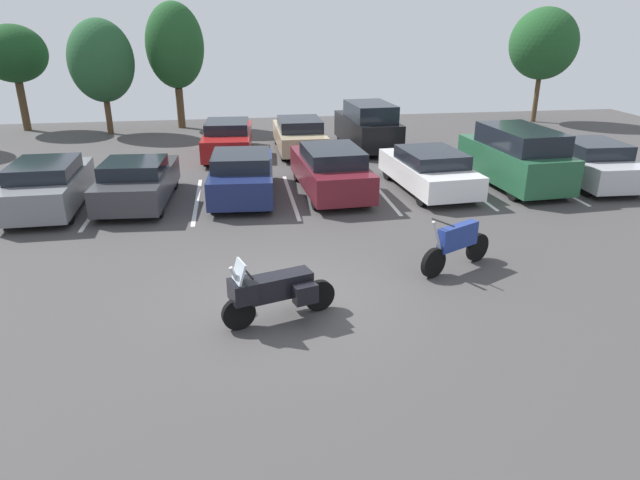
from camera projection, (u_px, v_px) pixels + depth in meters
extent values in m
cube|color=#423F3F|center=(291.00, 302.00, 11.53)|extent=(44.00, 44.00, 0.10)
cylinder|color=black|center=(239.00, 314.00, 10.33)|extent=(0.63, 0.30, 0.63)
cylinder|color=black|center=(319.00, 295.00, 11.00)|extent=(0.63, 0.30, 0.63)
cube|color=black|center=(280.00, 285.00, 10.52)|extent=(1.29, 0.77, 0.43)
cylinder|color=#B2B2B7|center=(244.00, 292.00, 10.23)|extent=(0.50, 0.22, 1.10)
cylinder|color=black|center=(247.00, 272.00, 10.12)|extent=(0.22, 0.60, 0.04)
cube|color=black|center=(243.00, 291.00, 10.21)|extent=(0.57, 0.61, 0.39)
cube|color=#B2C1CC|center=(239.00, 272.00, 10.05)|extent=(0.29, 0.47, 0.39)
cube|color=black|center=(305.00, 294.00, 10.41)|extent=(0.49, 0.36, 0.36)
cube|color=black|center=(290.00, 279.00, 11.00)|extent=(0.49, 0.36, 0.36)
cylinder|color=black|center=(433.00, 263.00, 12.38)|extent=(0.65, 0.43, 0.67)
cylinder|color=black|center=(477.00, 247.00, 13.21)|extent=(0.65, 0.43, 0.67)
cube|color=navy|center=(458.00, 236.00, 12.63)|extent=(1.09, 0.73, 0.54)
cylinder|color=#B2B2B7|center=(439.00, 244.00, 12.29)|extent=(0.49, 0.31, 1.14)
cylinder|color=black|center=(443.00, 222.00, 12.16)|extent=(0.33, 0.56, 0.04)
cube|color=silver|center=(99.00, 205.00, 17.24)|extent=(0.12, 4.77, 0.01)
cube|color=silver|center=(197.00, 200.00, 17.65)|extent=(0.12, 4.77, 0.01)
cube|color=silver|center=(291.00, 196.00, 18.06)|extent=(0.12, 4.77, 0.01)
cube|color=silver|center=(381.00, 192.00, 18.47)|extent=(0.12, 4.77, 0.01)
cube|color=silver|center=(467.00, 188.00, 18.88)|extent=(0.12, 4.77, 0.01)
cube|color=silver|center=(549.00, 185.00, 19.28)|extent=(0.12, 4.77, 0.01)
cube|color=silver|center=(628.00, 181.00, 19.69)|extent=(0.12, 4.77, 0.01)
cube|color=slate|center=(49.00, 189.00, 16.64)|extent=(1.96, 4.30, 0.85)
cube|color=black|center=(44.00, 169.00, 16.28)|extent=(1.75, 2.25, 0.41)
cylinder|color=black|center=(36.00, 187.00, 17.95)|extent=(0.24, 0.63, 0.63)
cylinder|color=black|center=(88.00, 184.00, 18.21)|extent=(0.24, 0.63, 0.63)
cylinder|color=black|center=(6.00, 216.00, 15.30)|extent=(0.24, 0.63, 0.63)
cylinder|color=black|center=(68.00, 213.00, 15.56)|extent=(0.24, 0.63, 0.63)
cube|color=#38383D|center=(138.00, 184.00, 17.25)|extent=(2.14, 4.35, 0.76)
cube|color=black|center=(134.00, 168.00, 16.73)|extent=(1.84, 1.89, 0.41)
cylinder|color=black|center=(123.00, 180.00, 18.61)|extent=(0.26, 0.67, 0.66)
cylinder|color=black|center=(173.00, 179.00, 18.74)|extent=(0.26, 0.67, 0.66)
cylinder|color=black|center=(99.00, 208.00, 15.94)|extent=(0.26, 0.67, 0.66)
cylinder|color=black|center=(158.00, 206.00, 16.08)|extent=(0.26, 0.67, 0.66)
cube|color=navy|center=(243.00, 177.00, 17.83)|extent=(2.15, 4.54, 0.82)
cube|color=black|center=(241.00, 160.00, 17.30)|extent=(1.85, 2.13, 0.43)
cylinder|color=black|center=(221.00, 174.00, 19.27)|extent=(0.26, 0.68, 0.67)
cylinder|color=black|center=(269.00, 173.00, 19.40)|extent=(0.26, 0.68, 0.67)
cylinder|color=black|center=(213.00, 201.00, 16.48)|extent=(0.26, 0.68, 0.67)
cylinder|color=black|center=(269.00, 200.00, 16.61)|extent=(0.26, 0.68, 0.67)
cube|color=maroon|center=(330.00, 173.00, 18.23)|extent=(2.10, 4.80, 0.85)
cube|color=black|center=(333.00, 155.00, 17.69)|extent=(1.82, 2.44, 0.46)
cylinder|color=black|center=(298.00, 171.00, 19.64)|extent=(0.26, 0.71, 0.70)
cylinder|color=black|center=(342.00, 168.00, 19.94)|extent=(0.26, 0.71, 0.70)
cylinder|color=black|center=(316.00, 198.00, 16.73)|extent=(0.26, 0.71, 0.70)
cylinder|color=black|center=(367.00, 195.00, 17.03)|extent=(0.26, 0.71, 0.70)
cube|color=white|center=(428.00, 173.00, 18.50)|extent=(2.23, 4.60, 0.71)
cube|color=black|center=(431.00, 157.00, 18.13)|extent=(1.90, 2.39, 0.42)
cylinder|color=black|center=(389.00, 169.00, 19.78)|extent=(0.28, 0.73, 0.72)
cylinder|color=black|center=(432.00, 167.00, 20.12)|extent=(0.28, 0.73, 0.72)
cylinder|color=black|center=(423.00, 194.00, 17.04)|extent=(0.28, 0.73, 0.72)
cylinder|color=black|center=(472.00, 191.00, 17.38)|extent=(0.28, 0.73, 0.72)
cube|color=#235638|center=(514.00, 163.00, 18.96)|extent=(2.19, 4.73, 1.12)
cube|color=black|center=(521.00, 138.00, 18.41)|extent=(1.94, 3.18, 0.65)
cylinder|color=black|center=(469.00, 166.00, 20.39)|extent=(0.26, 0.65, 0.64)
cylinder|color=black|center=(510.00, 164.00, 20.71)|extent=(0.26, 0.65, 0.64)
cylinder|color=black|center=(515.00, 190.00, 17.54)|extent=(0.26, 0.65, 0.64)
cylinder|color=black|center=(561.00, 187.00, 17.87)|extent=(0.26, 0.65, 0.64)
cube|color=#B7B7BC|center=(586.00, 164.00, 19.45)|extent=(2.04, 4.80, 0.80)
cube|color=black|center=(593.00, 148.00, 18.96)|extent=(1.80, 2.10, 0.45)
cylinder|color=black|center=(540.00, 162.00, 20.96)|extent=(0.24, 0.65, 0.64)
cylinder|color=black|center=(581.00, 161.00, 21.13)|extent=(0.24, 0.65, 0.64)
cylinder|color=black|center=(588.00, 186.00, 17.98)|extent=(0.24, 0.65, 0.64)
cylinder|color=black|center=(635.00, 184.00, 18.16)|extent=(0.24, 0.65, 0.64)
cube|color=maroon|center=(228.00, 141.00, 23.11)|extent=(2.08, 4.83, 0.82)
cube|color=black|center=(227.00, 126.00, 22.72)|extent=(1.79, 2.17, 0.41)
cylinder|color=black|center=(213.00, 140.00, 24.64)|extent=(0.25, 0.62, 0.61)
cylinder|color=black|center=(249.00, 139.00, 24.78)|extent=(0.25, 0.62, 0.61)
cylinder|color=black|center=(206.00, 157.00, 21.66)|extent=(0.25, 0.62, 0.61)
cylinder|color=black|center=(247.00, 157.00, 21.80)|extent=(0.25, 0.62, 0.61)
cube|color=tan|center=(299.00, 137.00, 23.80)|extent=(1.85, 4.59, 0.74)
cube|color=black|center=(300.00, 124.00, 23.31)|extent=(1.70, 2.14, 0.46)
cylinder|color=black|center=(277.00, 136.00, 25.21)|extent=(0.22, 0.69, 0.69)
cylinder|color=black|center=(313.00, 135.00, 25.43)|extent=(0.22, 0.69, 0.69)
cylinder|color=black|center=(284.00, 152.00, 22.35)|extent=(0.22, 0.69, 0.69)
cylinder|color=black|center=(323.00, 151.00, 22.57)|extent=(0.22, 0.69, 0.69)
cube|color=black|center=(367.00, 131.00, 24.22)|extent=(2.08, 4.61, 1.09)
cube|color=black|center=(370.00, 111.00, 23.58)|extent=(1.81, 2.74, 0.67)
cylinder|color=black|center=(341.00, 135.00, 25.61)|extent=(0.26, 0.69, 0.68)
cylinder|color=black|center=(373.00, 133.00, 25.92)|extent=(0.26, 0.69, 0.68)
cylinder|color=black|center=(360.00, 149.00, 22.84)|extent=(0.26, 0.69, 0.68)
cylinder|color=black|center=(396.00, 147.00, 23.14)|extent=(0.26, 0.69, 0.68)
cylinder|color=#4C3823|center=(180.00, 108.00, 28.67)|extent=(0.37, 0.37, 1.96)
ellipsoid|color=#1E4C23|center=(175.00, 45.00, 27.56)|extent=(2.80, 2.80, 4.05)
cylinder|color=#4C3823|center=(109.00, 118.00, 27.30)|extent=(0.28, 0.28, 1.51)
ellipsoid|color=#23512D|center=(101.00, 61.00, 26.32)|extent=(2.98, 2.98, 3.76)
cylinder|color=#4C3823|center=(24.00, 107.00, 27.94)|extent=(0.37, 0.37, 2.31)
ellipsoid|color=#19421E|center=(13.00, 54.00, 27.02)|extent=(3.09, 3.09, 2.69)
cylinder|color=#4C3823|center=(536.00, 101.00, 30.25)|extent=(0.25, 0.25, 2.20)
ellipsoid|color=#1E4C23|center=(544.00, 44.00, 29.18)|extent=(3.44, 3.44, 3.58)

